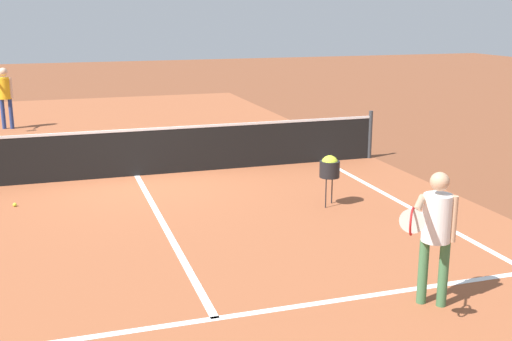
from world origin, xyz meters
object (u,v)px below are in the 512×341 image
object	(u,v)px
player_far	(4,91)
tennis_ball_near_net	(15,205)
player_near	(436,225)
net	(136,152)
ball_hopper	(330,167)

from	to	relation	value
player_far	tennis_ball_near_net	distance (m)	7.88
player_near	player_far	distance (m)	14.14
net	tennis_ball_near_net	size ratio (longest dim) A/B	158.84
tennis_ball_near_net	player_near	bearing A→B (deg)	-49.26
net	tennis_ball_near_net	xyz separation A→B (m)	(-2.24, -1.44, -0.46)
net	ball_hopper	size ratio (longest dim) A/B	11.99
player_near	ball_hopper	xyz separation A→B (m)	(0.46, 3.81, -0.28)
player_near	ball_hopper	distance (m)	3.85
net	player_far	bearing A→B (deg)	113.45
tennis_ball_near_net	net	bearing A→B (deg)	32.78
ball_hopper	net	bearing A→B (deg)	133.41
player_far	tennis_ball_near_net	size ratio (longest dim) A/B	25.78
player_far	player_near	bearing A→B (deg)	-68.66
player_near	ball_hopper	size ratio (longest dim) A/B	1.76
player_far	tennis_ball_near_net	xyz separation A→B (m)	(0.51, -7.79, -1.03)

